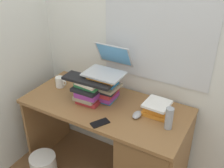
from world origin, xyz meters
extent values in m
cube|color=silver|center=(0.00, 0.36, 1.30)|extent=(6.00, 0.05, 2.60)
cube|color=silver|center=(0.27, 0.33, 1.31)|extent=(0.90, 0.01, 0.80)
cube|color=silver|center=(-0.86, 0.00, 1.30)|extent=(0.05, 6.00, 2.60)
cube|color=olive|center=(0.00, 0.00, 0.74)|extent=(1.36, 0.63, 0.03)
cube|color=olive|center=(-0.67, 0.00, 0.36)|extent=(0.02, 0.58, 0.73)
cube|color=brown|center=(0.45, -0.03, 0.36)|extent=(0.41, 0.53, 0.69)
cube|color=#2672B2|center=(-0.05, 0.07, 0.77)|extent=(0.19, 0.16, 0.02)
cube|color=#8C338C|center=(-0.05, 0.07, 0.79)|extent=(0.20, 0.18, 0.03)
cube|color=#B22D33|center=(-0.05, 0.07, 0.83)|extent=(0.19, 0.19, 0.04)
cube|color=black|center=(-0.05, 0.07, 0.86)|extent=(0.22, 0.20, 0.03)
cube|color=gray|center=(-0.04, 0.06, 0.89)|extent=(0.23, 0.19, 0.02)
cube|color=#2672B2|center=(-0.04, 0.07, 0.91)|extent=(0.18, 0.12, 0.02)
cube|color=white|center=(-0.05, 0.06, 0.94)|extent=(0.21, 0.19, 0.04)
cube|color=orange|center=(-0.04, 0.05, 0.97)|extent=(0.23, 0.18, 0.03)
cube|color=#B22D33|center=(-0.13, -0.03, 0.77)|extent=(0.19, 0.17, 0.04)
cube|color=gray|center=(-0.15, -0.04, 0.81)|extent=(0.19, 0.19, 0.03)
cube|color=#8C338C|center=(-0.13, -0.04, 0.85)|extent=(0.19, 0.18, 0.04)
cube|color=black|center=(-0.15, -0.03, 0.88)|extent=(0.22, 0.19, 0.03)
cube|color=#338C4C|center=(-0.14, -0.02, 0.91)|extent=(0.20, 0.13, 0.03)
cube|color=beige|center=(-0.13, -0.04, 0.94)|extent=(0.19, 0.15, 0.02)
cube|color=orange|center=(0.41, 0.09, 0.77)|extent=(0.21, 0.17, 0.03)
cube|color=orange|center=(0.41, 0.10, 0.80)|extent=(0.18, 0.16, 0.03)
cube|color=beige|center=(0.41, 0.09, 0.82)|extent=(0.16, 0.13, 0.02)
cube|color=white|center=(0.41, 0.09, 0.84)|extent=(0.19, 0.20, 0.02)
cube|color=#B7BABF|center=(-0.05, 0.06, 0.99)|extent=(0.31, 0.22, 0.01)
cube|color=#B7BABF|center=(-0.05, 0.23, 1.10)|extent=(0.31, 0.11, 0.20)
cube|color=#59A5E5|center=(-0.05, 0.22, 1.10)|extent=(0.28, 0.09, 0.17)
cube|color=black|center=(-0.14, -0.03, 0.96)|extent=(0.43, 0.16, 0.02)
ellipsoid|color=#A5A8AD|center=(0.30, -0.02, 0.77)|extent=(0.06, 0.10, 0.04)
cylinder|color=white|center=(-0.50, 0.05, 0.80)|extent=(0.08, 0.08, 0.10)
torus|color=white|center=(-0.45, 0.05, 0.81)|extent=(0.05, 0.01, 0.05)
cylinder|color=#999EA5|center=(0.54, -0.04, 0.84)|extent=(0.06, 0.06, 0.17)
cube|color=black|center=(0.10, -0.23, 0.76)|extent=(0.12, 0.15, 0.01)
camera|label=1|loc=(0.95, -1.55, 1.96)|focal=42.90mm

